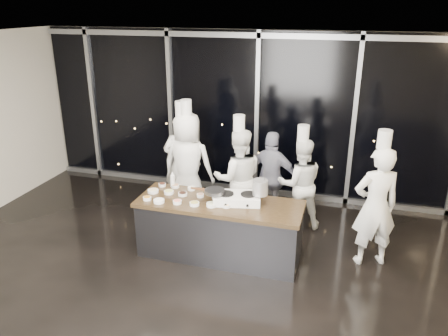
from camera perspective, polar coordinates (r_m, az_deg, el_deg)
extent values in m
plane|color=black|center=(6.17, -3.11, -15.50)|extent=(9.00, 9.00, 0.00)
cube|color=beige|center=(8.60, 4.49, 6.92)|extent=(9.00, 0.02, 3.20)
cube|color=silver|center=(5.00, -3.84, 15.57)|extent=(9.00, 7.00, 0.02)
cube|color=black|center=(8.54, 4.40, 6.83)|extent=(8.90, 0.04, 3.18)
cube|color=gray|center=(8.26, 4.62, 16.89)|extent=(8.90, 0.08, 0.10)
cube|color=gray|center=(9.00, 4.07, -2.87)|extent=(8.90, 0.08, 0.10)
cube|color=gray|center=(9.87, -16.73, 7.92)|extent=(0.08, 0.08, 3.20)
cube|color=gray|center=(9.03, -6.99, 7.50)|extent=(0.08, 0.08, 3.20)
cube|color=gray|center=(8.50, 4.33, 6.75)|extent=(0.08, 0.08, 3.20)
cube|color=gray|center=(8.32, 16.58, 5.64)|extent=(0.08, 0.08, 3.20)
cube|color=#333337|center=(6.67, -0.59, -8.20)|extent=(2.40, 0.80, 0.84)
cube|color=#3E2E1A|center=(6.46, -0.60, -4.71)|extent=(2.46, 0.86, 0.06)
cube|color=white|center=(6.43, 1.73, -3.98)|extent=(0.75, 0.55, 0.12)
cylinder|color=black|center=(6.41, 0.25, -3.36)|extent=(0.27, 0.27, 0.02)
cylinder|color=black|center=(6.39, 3.22, -3.45)|extent=(0.27, 0.27, 0.02)
cylinder|color=black|center=(6.24, 0.21, -4.85)|extent=(0.04, 0.03, 0.04)
cylinder|color=black|center=(6.23, 3.07, -4.93)|extent=(0.04, 0.03, 0.04)
cylinder|color=slate|center=(6.40, -1.23, -3.05)|extent=(0.36, 0.36, 0.05)
cube|color=#4C2B14|center=(6.42, -3.54, -2.92)|extent=(0.22, 0.08, 0.02)
cylinder|color=#BDBEC0|center=(6.33, 4.76, -2.54)|extent=(0.27, 0.27, 0.22)
cylinder|color=white|center=(6.61, -10.00, -3.92)|extent=(0.12, 0.12, 0.04)
cylinder|color=#C68121|center=(6.60, -10.01, -3.79)|extent=(0.10, 0.10, 0.01)
cylinder|color=white|center=(6.85, -9.24, -2.99)|extent=(0.17, 0.17, 0.04)
cylinder|color=beige|center=(6.84, -9.25, -2.86)|extent=(0.14, 0.14, 0.01)
cylinder|color=white|center=(7.05, -8.07, -2.19)|extent=(0.12, 0.12, 0.04)
cylinder|color=#361810|center=(7.05, -8.08, -2.07)|extent=(0.10, 0.10, 0.01)
cylinder|color=white|center=(6.50, -8.49, -4.29)|extent=(0.16, 0.16, 0.04)
cylinder|color=white|center=(6.49, -8.50, -4.16)|extent=(0.13, 0.13, 0.01)
cylinder|color=white|center=(6.77, -7.22, -3.15)|extent=(0.15, 0.15, 0.04)
cylinder|color=#C1C562|center=(6.76, -7.23, -3.02)|extent=(0.12, 0.12, 0.01)
cylinder|color=white|center=(6.98, -6.39, -2.36)|extent=(0.13, 0.13, 0.04)
cylinder|color=#AC7956|center=(6.97, -6.39, -2.24)|extent=(0.11, 0.11, 0.01)
cylinder|color=white|center=(6.43, -6.12, -4.43)|extent=(0.13, 0.13, 0.04)
cylinder|color=#EF7862|center=(6.43, -6.13, -4.30)|extent=(0.11, 0.11, 0.01)
cylinder|color=white|center=(6.68, -5.42, -3.41)|extent=(0.14, 0.14, 0.04)
cylinder|color=black|center=(6.68, -5.42, -3.28)|extent=(0.11, 0.11, 0.01)
cylinder|color=white|center=(6.87, -4.28, -2.68)|extent=(0.12, 0.12, 0.04)
cylinder|color=white|center=(6.86, -4.28, -2.56)|extent=(0.10, 0.10, 0.01)
cylinder|color=white|center=(6.36, -3.88, -4.69)|extent=(0.14, 0.14, 0.04)
cylinder|color=#A69542|center=(6.35, -3.89, -4.55)|extent=(0.12, 0.12, 0.01)
cylinder|color=white|center=(6.62, -3.10, -3.59)|extent=(0.11, 0.11, 0.04)
cylinder|color=#AB7B62|center=(6.61, -3.11, -3.46)|extent=(0.09, 0.09, 0.01)
cylinder|color=white|center=(6.32, -1.62, -4.81)|extent=(0.16, 0.16, 0.04)
cylinder|color=beige|center=(6.31, -1.62, -4.67)|extent=(0.13, 0.13, 0.01)
cylinder|color=white|center=(6.57, -1.05, -3.77)|extent=(0.13, 0.13, 0.04)
cylinder|color=olive|center=(6.56, -1.05, -3.64)|extent=(0.10, 0.10, 0.01)
cylinder|color=white|center=(6.29, 0.32, -4.93)|extent=(0.12, 0.12, 0.04)
cylinder|color=#EDA74F|center=(6.28, 0.32, -4.79)|extent=(0.10, 0.10, 0.01)
cylinder|color=white|center=(6.98, -6.72, -1.71)|extent=(0.07, 0.07, 0.19)
cone|color=white|center=(6.94, -6.77, -0.72)|extent=(0.06, 0.06, 0.06)
imported|color=white|center=(7.89, -5.43, 0.46)|extent=(0.74, 0.55, 1.85)
cylinder|color=white|center=(7.59, -5.69, 7.73)|extent=(0.22, 0.22, 0.26)
imported|color=white|center=(7.79, -4.74, 0.38)|extent=(0.93, 0.61, 1.89)
cylinder|color=white|center=(7.49, -4.97, 7.91)|extent=(0.19, 0.19, 0.26)
imported|color=white|center=(7.37, 1.89, -1.40)|extent=(1.02, 0.91, 1.74)
cylinder|color=white|center=(7.07, 1.98, 5.90)|extent=(0.24, 0.24, 0.26)
imported|color=#131736|center=(7.59, 6.24, -1.26)|extent=(1.00, 0.52, 1.64)
imported|color=white|center=(7.47, 9.88, -2.05)|extent=(0.92, 0.81, 1.58)
cylinder|color=white|center=(7.18, 10.31, 4.52)|extent=(0.24, 0.24, 0.26)
imported|color=white|center=(6.64, 19.16, -4.82)|extent=(0.78, 0.65, 1.82)
cylinder|color=white|center=(6.29, 20.23, 3.53)|extent=(0.25, 0.25, 0.26)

